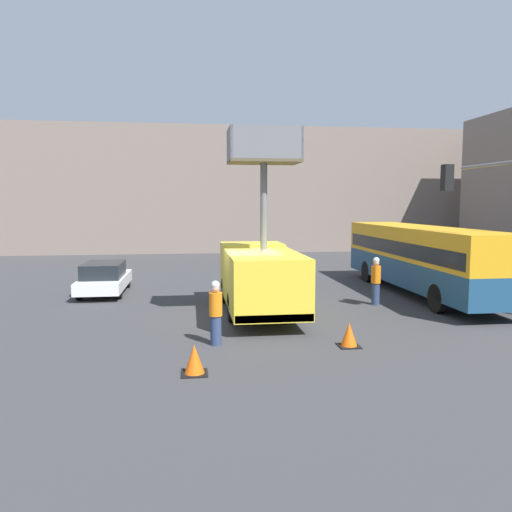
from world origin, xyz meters
The scene contains 10 objects.
ground_plane centered at (0.00, 0.00, 0.00)m, with size 120.00×120.00×0.00m, color #38383A.
building_backdrop_far centered at (0.00, 28.34, 5.20)m, with size 44.00×10.00×10.40m.
utility_truck centered at (0.67, 0.43, 1.54)m, with size 2.48×6.67×6.57m.
city_bus centered at (8.37, 3.55, 1.80)m, with size 2.43×12.05×3.03m.
traffic_light_pole centered at (8.92, -1.09, 3.86)m, with size 3.44×3.18×5.70m.
road_worker_near_truck centered at (-1.13, -3.37, 0.94)m, with size 0.38×0.38×1.87m.
road_worker_directing centered at (5.55, 1.55, 0.98)m, with size 0.38×0.38×1.93m.
traffic_cone_near_truck centered at (2.62, -4.05, 0.33)m, with size 0.61×0.61×0.69m.
traffic_cone_mid_road centered at (-1.77, -5.79, 0.34)m, with size 0.63×0.63×0.72m.
parked_car_curbside centered at (-5.71, 5.54, 0.73)m, with size 1.88×4.69×1.43m.
Camera 1 is at (-1.83, -17.46, 4.06)m, focal length 35.00 mm.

